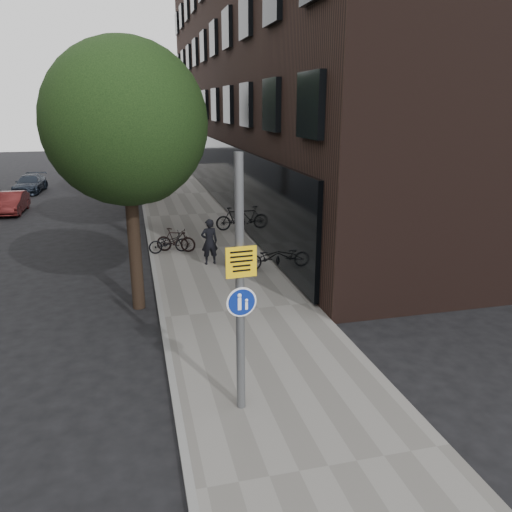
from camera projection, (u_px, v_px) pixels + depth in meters
name	position (u px, v px, depth m)	size (l,w,h in m)	color
ground	(262.00, 372.00, 11.22)	(120.00, 120.00, 0.00)	black
sidewalk	(207.00, 249.00, 20.54)	(4.50, 60.00, 0.12)	slate
curb_edge	(151.00, 253.00, 20.02)	(0.15, 60.00, 0.13)	slate
building_right_dark_brick	(306.00, 50.00, 30.97)	(12.00, 40.00, 18.00)	black
street_tree_near	(129.00, 130.00, 13.45)	(4.40, 4.40, 7.50)	black
street_tree_mid	(128.00, 120.00, 21.34)	(5.00, 5.00, 7.80)	black
street_tree_far	(128.00, 116.00, 29.70)	(5.00, 5.00, 7.80)	black
signpost	(240.00, 288.00, 9.03)	(0.57, 0.16, 4.90)	#595B5E
pedestrian	(209.00, 242.00, 18.20)	(0.62, 0.41, 1.70)	black
parked_bike_facade_near	(269.00, 257.00, 17.77)	(0.58, 1.67, 0.88)	black
parked_bike_facade_far	(235.00, 219.00, 23.26)	(0.51, 1.82, 1.09)	black
parked_bike_curb_near	(169.00, 242.00, 19.74)	(0.55, 1.58, 0.83)	black
parked_bike_curb_far	(176.00, 240.00, 19.84)	(0.45, 1.60, 0.96)	black
parked_car_mid	(12.00, 203.00, 27.43)	(1.23, 3.52, 1.16)	#551818
parked_car_far	(30.00, 184.00, 33.95)	(1.64, 4.03, 1.17)	black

